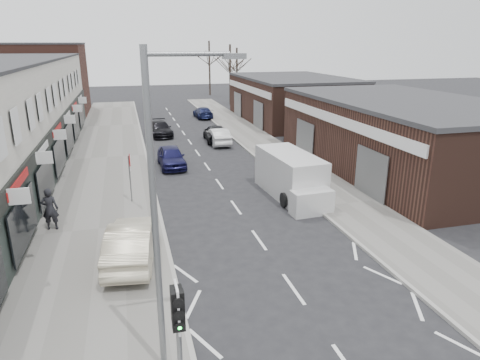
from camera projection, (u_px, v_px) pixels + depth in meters
ground at (318, 323)px, 13.00m from camera, size 160.00×160.00×0.00m
pavement_left at (107, 158)px, 31.56m from camera, size 5.50×64.00×0.12m
pavement_right at (268, 148)px, 34.64m from camera, size 3.50×64.00×0.12m
brick_block_far at (49, 80)px, 49.85m from camera, size 8.00×10.00×8.00m
right_unit_near at (403, 136)px, 28.27m from camera, size 10.00×18.00×4.50m
right_unit_far at (292, 100)px, 46.67m from camera, size 10.00×16.00×4.50m
tree_far_a at (230, 105)px, 59.37m from camera, size 3.60×3.60×8.00m
tree_far_b at (237, 99)px, 65.51m from camera, size 3.60×3.60×7.50m
tree_far_c at (210, 95)px, 70.29m from camera, size 3.60×3.60×8.50m
traffic_light at (178, 318)px, 9.33m from camera, size 0.28×0.60×3.10m
street_lamp at (162, 205)px, 9.74m from camera, size 2.23×0.22×8.00m
warning_sign at (130, 163)px, 22.10m from camera, size 0.12×0.80×2.70m
white_van at (291, 176)px, 23.58m from camera, size 2.48×6.22×2.38m
sedan_on_pavement at (132, 242)px, 16.33m from camera, size 2.25×4.88×1.55m
pedestrian at (50, 209)px, 19.04m from camera, size 0.74×0.52×1.95m
parked_car_left_a at (171, 157)px, 29.28m from camera, size 1.78×4.21×1.42m
parked_car_left_b at (160, 129)px, 39.16m from camera, size 2.12×4.63×1.31m
parked_car_right_a at (218, 136)px, 35.90m from camera, size 1.49×4.15×1.36m
parked_car_right_b at (216, 133)px, 36.85m from camera, size 1.99×4.48×1.50m
parked_car_right_c at (203, 112)px, 48.58m from camera, size 1.84×4.29×1.23m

